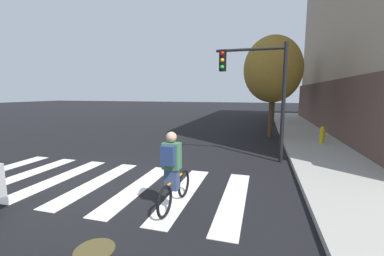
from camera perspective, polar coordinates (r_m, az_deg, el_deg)
The scene contains 9 objects.
ground_plane at distance 7.54m, azimuth -21.86°, elevation -11.67°, with size 120.00×120.00×0.00m, color black.
crosswalk_stripes at distance 7.48m, azimuth -21.24°, elevation -11.75°, with size 8.13×3.50×0.01m.
manhole_cover at distance 4.63m, azimuth -21.74°, elevation -24.81°, with size 0.64×0.64×0.01m, color #473D1E.
cyclist at distance 5.29m, azimuth -4.57°, elevation -9.92°, with size 0.37×1.71×1.69m.
traffic_light_near at distance 9.14m, azimuth 15.47°, elevation 10.25°, with size 2.47×0.28×4.20m.
fire_hydrant at distance 13.06m, azimuth 28.06°, elevation -1.39°, with size 0.33×0.22×0.78m.
street_tree_near at distance 14.35m, azimuth 18.29°, elevation 12.79°, with size 3.12×3.12×5.54m.
street_tree_mid at distance 20.84m, azimuth 18.70°, elevation 12.36°, with size 3.46×3.46×6.16m.
street_tree_far at distance 28.69m, azimuth 18.02°, elevation 11.17°, with size 3.48×3.48×6.19m.
Camera 1 is at (4.46, -5.55, 2.48)m, focal length 22.91 mm.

